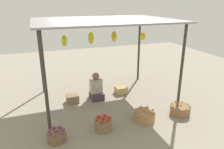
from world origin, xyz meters
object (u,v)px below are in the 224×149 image
(wooden_crate_near_vendor, at_px, (73,99))
(wooden_crate_stacked_rear, at_px, (121,90))
(vendor_person, at_px, (96,89))
(basket_red_tomatoes, at_px, (103,124))
(basket_potatoes, at_px, (144,116))
(basket_purple_onions, at_px, (57,136))
(basket_green_chilies, at_px, (180,110))

(wooden_crate_near_vendor, height_order, wooden_crate_stacked_rear, wooden_crate_near_vendor)
(vendor_person, height_order, wooden_crate_stacked_rear, vendor_person)
(basket_red_tomatoes, height_order, wooden_crate_stacked_rear, basket_red_tomatoes)
(basket_potatoes, bearing_deg, basket_purple_onions, -177.22)
(vendor_person, relative_size, basket_potatoes, 1.56)
(basket_purple_onions, bearing_deg, basket_potatoes, 2.78)
(basket_green_chilies, bearing_deg, basket_red_tomatoes, -179.61)
(basket_potatoes, bearing_deg, wooden_crate_near_vendor, 133.16)
(basket_red_tomatoes, distance_m, basket_green_chilies, 2.03)
(basket_green_chilies, bearing_deg, basket_potatoes, 178.38)
(basket_purple_onions, distance_m, basket_red_tomatoes, 1.01)
(basket_purple_onions, bearing_deg, basket_red_tomatoes, 3.24)
(wooden_crate_near_vendor, bearing_deg, vendor_person, 2.67)
(wooden_crate_near_vendor, bearing_deg, basket_green_chilies, -32.75)
(vendor_person, relative_size, basket_red_tomatoes, 2.09)
(vendor_person, distance_m, basket_green_chilies, 2.36)
(basket_purple_onions, relative_size, basket_green_chilies, 0.76)
(wooden_crate_near_vendor, bearing_deg, wooden_crate_stacked_rear, 4.64)
(basket_potatoes, height_order, wooden_crate_stacked_rear, basket_potatoes)
(basket_green_chilies, relative_size, wooden_crate_stacked_rear, 1.40)
(basket_green_chilies, relative_size, wooden_crate_near_vendor, 1.48)
(wooden_crate_near_vendor, bearing_deg, basket_red_tomatoes, -75.61)
(basket_green_chilies, bearing_deg, vendor_person, 137.27)
(basket_red_tomatoes, distance_m, wooden_crate_stacked_rear, 2.03)
(basket_purple_onions, relative_size, wooden_crate_near_vendor, 1.13)
(basket_red_tomatoes, bearing_deg, vendor_person, 79.49)
(basket_red_tomatoes, relative_size, wooden_crate_stacked_rear, 1.07)
(basket_purple_onions, relative_size, basket_red_tomatoes, 1.00)
(basket_red_tomatoes, bearing_deg, wooden_crate_stacked_rear, 56.85)
(basket_potatoes, bearing_deg, basket_red_tomatoes, -177.68)
(basket_purple_onions, relative_size, basket_potatoes, 0.75)
(basket_red_tomatoes, height_order, basket_potatoes, basket_red_tomatoes)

